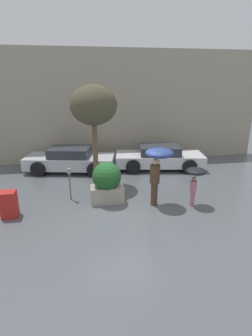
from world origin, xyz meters
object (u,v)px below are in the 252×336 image
object	(u,v)px
planter_box	(107,181)
street_tree	(94,106)
parking_meter	(70,177)
person_adult	(158,162)
parked_car_near	(70,160)
person_child	(195,176)
newspaper_box	(9,204)
parked_car_far	(159,157)

from	to	relation	value
planter_box	street_tree	size ratio (longest dim) A/B	0.37
street_tree	parking_meter	distance (m)	3.06
person_adult	parking_meter	distance (m)	3.33
parked_car_near	person_child	bearing A→B (deg)	-124.43
newspaper_box	parking_meter	bearing A→B (deg)	28.32
person_child	parked_car_far	bearing A→B (deg)	56.74
street_tree	newspaper_box	bearing A→B (deg)	-139.79
person_child	parking_meter	distance (m)	4.60
planter_box	parking_meter	distance (m)	1.42
parked_car_near	parked_car_far	size ratio (longest dim) A/B	0.99
planter_box	parking_meter	world-z (taller)	planter_box
street_tree	newspaper_box	world-z (taller)	street_tree
parked_car_far	street_tree	xyz separation A→B (m)	(-3.35, -1.74, 2.79)
parking_meter	person_child	bearing A→B (deg)	-14.92
parked_car_far	planter_box	bearing A→B (deg)	148.90
planter_box	person_child	xyz separation A→B (m)	(3.09, -0.76, 0.31)
parking_meter	parked_car_far	bearing A→B (deg)	36.22
street_tree	person_child	bearing A→B (deg)	-38.21
person_adult	person_child	distance (m)	1.43
person_child	street_tree	xyz separation A→B (m)	(-3.39, 2.67, 2.24)
planter_box	parked_car_near	distance (m)	4.24
person_adult	parked_car_far	xyz separation A→B (m)	(1.28, 4.12, -1.04)
person_adult	newspaper_box	xyz separation A→B (m)	(-5.08, -0.16, -1.17)
person_adult	parked_car_near	world-z (taller)	person_adult
parked_car_near	street_tree	bearing A→B (deg)	-138.52
parked_car_near	street_tree	size ratio (longest dim) A/B	1.09
person_adult	newspaper_box	size ratio (longest dim) A/B	2.33
parked_car_near	parking_meter	bearing A→B (deg)	-166.34
planter_box	newspaper_box	bearing A→B (deg)	-169.27
planter_box	parked_car_near	world-z (taller)	planter_box
planter_box	parked_car_far	distance (m)	4.76
person_adult	street_tree	size ratio (longest dim) A/B	0.50
person_adult	parked_car_far	distance (m)	4.43
person_child	newspaper_box	world-z (taller)	person_child
person_adult	planter_box	bearing A→B (deg)	145.21
parked_car_near	parking_meter	size ratio (longest dim) A/B	3.68
person_child	street_tree	size ratio (longest dim) A/B	0.33
person_adult	street_tree	xyz separation A→B (m)	(-2.08, 2.38, 1.75)
person_adult	street_tree	bearing A→B (deg)	111.14
planter_box	street_tree	world-z (taller)	street_tree
person_adult	parking_meter	size ratio (longest dim) A/B	1.67
person_adult	parked_car_far	size ratio (longest dim) A/B	0.45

